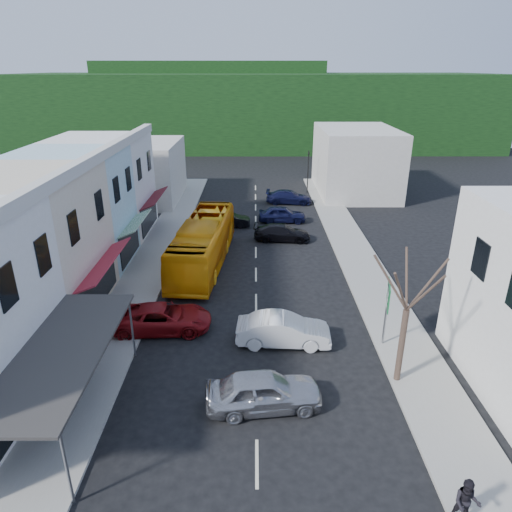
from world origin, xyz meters
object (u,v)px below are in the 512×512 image
at_px(bus, 203,244).
at_px(direction_sign, 386,315).
at_px(car_silver, 264,393).
at_px(car_red, 163,318).
at_px(street_tree, 406,310).
at_px(pedestrian_left, 101,309).
at_px(car_white, 283,332).
at_px(traffic_signal, 308,172).
at_px(pedestrian_right, 466,502).

height_order(bus, direction_sign, direction_sign).
xyz_separation_m(bus, car_silver, (3.99, -14.78, -0.85)).
xyz_separation_m(car_silver, direction_sign, (6.10, 4.50, 1.10)).
xyz_separation_m(car_red, street_tree, (11.30, -4.41, 2.97)).
bearing_deg(car_red, pedestrian_left, 78.66).
xyz_separation_m(pedestrian_left, direction_sign, (14.80, -2.04, 0.80)).
xyz_separation_m(bus, car_red, (-1.30, -8.74, -0.85)).
relative_size(bus, car_white, 2.64).
distance_m(car_red, street_tree, 12.49).
height_order(pedestrian_left, street_tree, street_tree).
distance_m(pedestrian_left, direction_sign, 14.96).
bearing_deg(street_tree, car_white, 148.13).
distance_m(car_white, direction_sign, 5.15).
bearing_deg(car_white, direction_sign, -89.13).
height_order(bus, car_red, bus).
xyz_separation_m(car_silver, traffic_signal, (5.50, 34.90, 1.63)).
bearing_deg(street_tree, pedestrian_right, -90.00).
bearing_deg(street_tree, bus, 127.26).
bearing_deg(pedestrian_left, car_red, -102.15).
height_order(car_white, traffic_signal, traffic_signal).
bearing_deg(car_silver, bus, 8.14).
relative_size(car_white, pedestrian_right, 2.59).
height_order(car_silver, car_white, same).
bearing_deg(pedestrian_right, bus, 138.67).
distance_m(direction_sign, street_tree, 3.42).
relative_size(bus, direction_sign, 3.22).
distance_m(street_tree, traffic_signal, 33.29).
relative_size(car_red, traffic_signal, 0.99).
distance_m(car_silver, car_white, 4.82).
xyz_separation_m(direction_sign, street_tree, (-0.10, -2.86, 1.87)).
relative_size(car_silver, car_red, 0.96).
bearing_deg(direction_sign, car_red, -174.70).
height_order(bus, car_white, bus).
xyz_separation_m(bus, traffic_signal, (9.50, 20.12, 0.78)).
distance_m(car_white, pedestrian_right, 11.19).
xyz_separation_m(car_white, direction_sign, (5.03, -0.20, 1.10)).
xyz_separation_m(bus, direction_sign, (10.10, -10.28, 0.25)).
bearing_deg(pedestrian_left, bus, -33.59).
xyz_separation_m(car_white, street_tree, (4.93, -3.06, 2.97)).
bearing_deg(bus, traffic_signal, 69.79).
bearing_deg(pedestrian_right, pedestrian_left, 163.31).
distance_m(car_red, direction_sign, 11.56).
distance_m(car_silver, street_tree, 6.89).
height_order(car_red, pedestrian_right, pedestrian_right).
relative_size(car_silver, pedestrian_right, 2.59).
height_order(car_white, pedestrian_right, pedestrian_right).
relative_size(car_white, traffic_signal, 0.94).
bearing_deg(car_silver, street_tree, -81.74).
xyz_separation_m(car_white, pedestrian_left, (-9.78, 1.84, 0.30)).
xyz_separation_m(pedestrian_right, direction_sign, (0.10, 9.84, 0.80)).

